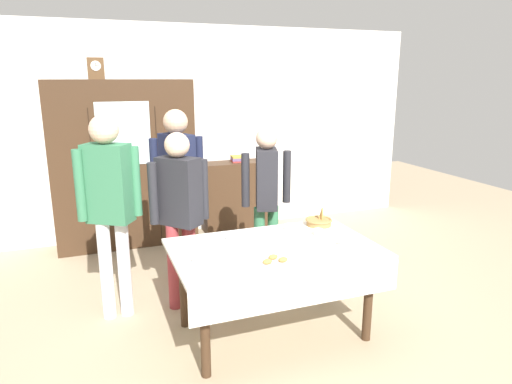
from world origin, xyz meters
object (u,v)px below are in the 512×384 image
Objects in this scene: tea_cup_center at (318,233)px; spoon_front_edge at (301,240)px; wall_cabinet at (124,165)px; bread_basket at (319,222)px; tea_cup_back_edge at (230,239)px; tea_cup_mid_right at (289,228)px; person_behind_table_left at (178,179)px; spoon_back_edge at (228,262)px; person_near_right_end at (109,197)px; pastry_plate at (275,262)px; book_stack at (237,159)px; spoon_far_left at (215,253)px; tea_cup_mid_left at (345,244)px; dining_table at (275,261)px; person_by_cabinet at (266,190)px; tea_cup_near_right at (198,261)px; mantel_clock at (96,68)px; bookshelf_low at (238,196)px; person_beside_shelf at (179,205)px.

spoon_front_edge is (-0.18, -0.03, -0.02)m from tea_cup_center.
bread_basket is (1.49, -2.20, -0.23)m from wall_cabinet.
bread_basket reaches higher than tea_cup_back_edge.
person_behind_table_left is at bearing 128.95° from tea_cup_mid_right.
spoon_back_edge is at bearing -87.17° from person_behind_table_left.
tea_cup_back_edge is 0.07× the size of person_near_right_end.
bread_basket reaches higher than pastry_plate.
spoon_back_edge is (-0.99, -2.77, -0.23)m from book_stack.
wall_cabinet is at bearing 106.98° from person_behind_table_left.
spoon_front_edge is at bearing 3.28° from spoon_far_left.
wall_cabinet reaches higher than tea_cup_back_edge.
spoon_back_edge is (-0.31, 0.14, -0.01)m from pastry_plate.
book_stack is 2.26m from bread_basket.
wall_cabinet is 2.67m from bread_basket.
spoon_back_edge is at bearing 177.93° from tea_cup_mid_left.
person_by_cabinet is (0.33, 1.01, 0.31)m from dining_table.
spoon_back_edge is 1.45m from person_behind_table_left.
person_behind_table_left reaches higher than tea_cup_back_edge.
person_by_cabinet is at bearing 85.00° from tea_cup_mid_right.
bread_basket is (0.14, 0.26, 0.01)m from tea_cup_center.
book_stack is 2.34m from tea_cup_mid_right.
tea_cup_near_right is 0.46× the size of pastry_plate.
tea_cup_near_right is 0.50m from tea_cup_back_edge.
tea_cup_mid_right is at bearing 33.71° from spoon_back_edge.
bread_basket is (1.72, -2.20, -1.36)m from mantel_clock.
tea_cup_near_right is at bearing -155.16° from tea_cup_mid_right.
tea_cup_back_edge is 1.09× the size of spoon_front_edge.
bread_basket reaches higher than tea_cup_near_right.
wall_cabinet reaches higher than person_near_right_end.
mantel_clock reaches higher than tea_cup_mid_right.
tea_cup_center is 0.91m from spoon_back_edge.
bookshelf_low is 1.83m from person_behind_table_left.
bread_basket is (0.59, 0.39, 0.14)m from dining_table.
bread_basket is 0.70m from person_by_cabinet.
mantel_clock is 3.34m from pastry_plate.
tea_cup_mid_right is at bearing 89.01° from spoon_front_edge.
spoon_front_edge is 0.07× the size of person_near_right_end.
spoon_back_edge is at bearing -79.15° from person_beside_shelf.
wall_cabinet is at bearing 81.52° from person_near_right_end.
person_by_cabinet is at bearing 48.64° from tea_cup_near_right.
tea_cup_center is at bearing -92.66° from bookshelf_low.
spoon_far_left is at bearing 41.00° from tea_cup_near_right.
spoon_front_edge is at bearing -96.67° from book_stack.
tea_cup_near_right and tea_cup_back_edge have the same top height.
bookshelf_low is (0.56, 2.64, -0.17)m from dining_table.
tea_cup_back_edge is (0.36, 0.35, 0.00)m from tea_cup_near_right.
pastry_plate is 1.38m from person_by_cabinet.
person_beside_shelf is at bearing 100.24° from spoon_far_left.
person_by_cabinet is at bearing 112.64° from bread_basket.
bread_basket is 1.44m from person_behind_table_left.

